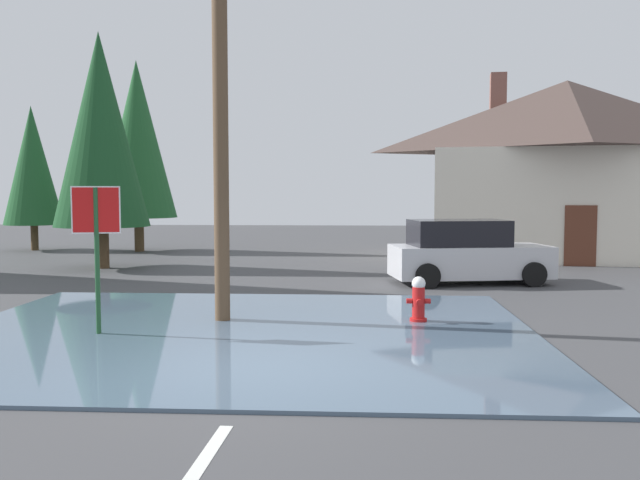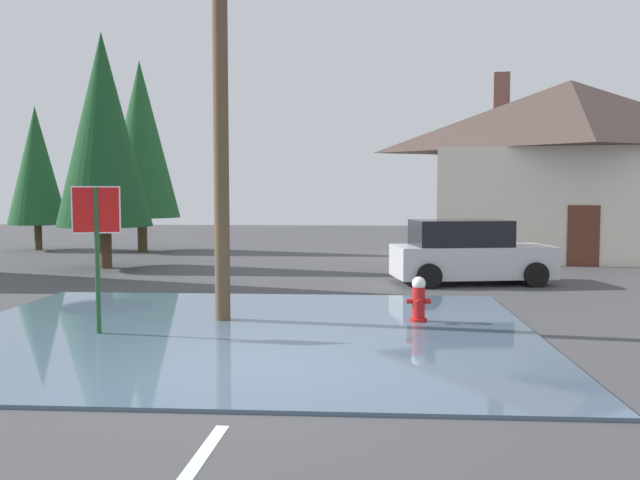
{
  "view_description": "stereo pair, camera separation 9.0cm",
  "coord_description": "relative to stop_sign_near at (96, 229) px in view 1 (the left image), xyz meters",
  "views": [
    {
      "loc": [
        1.35,
        -8.8,
        2.41
      ],
      "look_at": [
        0.68,
        3.06,
        1.56
      ],
      "focal_mm": 37.14,
      "sensor_mm": 36.0,
      "label": 1
    },
    {
      "loc": [
        1.44,
        -8.79,
        2.41
      ],
      "look_at": [
        0.68,
        3.06,
        1.56
      ],
      "focal_mm": 37.14,
      "sensor_mm": 36.0,
      "label": 2
    }
  ],
  "objects": [
    {
      "name": "ground_plane",
      "position": [
        2.97,
        -1.91,
        -1.86
      ],
      "size": [
        80.0,
        80.0,
        0.1
      ],
      "primitive_type": "cube",
      "color": "#424244"
    },
    {
      "name": "flood_puddle",
      "position": [
        2.31,
        0.35,
        -1.78
      ],
      "size": [
        10.07,
        8.2,
        0.05
      ],
      "primitive_type": "cube",
      "color": "#4C6075",
      "rests_on": "ground"
    },
    {
      "name": "lane_stop_bar",
      "position": [
        3.76,
        -3.36,
        -1.81
      ],
      "size": [
        3.54,
        0.48,
        0.01
      ],
      "primitive_type": "cube",
      "rotation": [
        0.0,
        0.0,
        0.05
      ],
      "color": "silver",
      "rests_on": "ground"
    },
    {
      "name": "stop_sign_near",
      "position": [
        0.0,
        0.0,
        0.0
      ],
      "size": [
        0.77,
        0.21,
        2.52
      ],
      "color": "#1E4C28",
      "rests_on": "ground"
    },
    {
      "name": "fire_hydrant",
      "position": [
        5.45,
        1.39,
        -1.38
      ],
      "size": [
        0.44,
        0.38,
        0.88
      ],
      "color": "red",
      "rests_on": "ground"
    },
    {
      "name": "utility_pole",
      "position": [
        1.83,
        1.31,
        2.66
      ],
      "size": [
        1.6,
        0.28,
        8.58
      ],
      "color": "brown",
      "rests_on": "ground"
    },
    {
      "name": "house",
      "position": [
        11.95,
        14.19,
        1.56
      ],
      "size": [
        10.87,
        7.41,
        7.01
      ],
      "color": "silver",
      "rests_on": "ground"
    },
    {
      "name": "parked_car",
      "position": [
        7.23,
        6.98,
        -1.01
      ],
      "size": [
        4.34,
        2.48,
        1.69
      ],
      "color": "silver",
      "rests_on": "ground"
    },
    {
      "name": "pine_tree_tall_left",
      "position": [
        -9.2,
        16.23,
        1.72
      ],
      "size": [
        2.4,
        2.4,
        6.01
      ],
      "color": "#4C3823",
      "rests_on": "ground"
    },
    {
      "name": "pine_tree_mid_left",
      "position": [
        -4.64,
        15.96,
        2.76
      ],
      "size": [
        3.11,
        3.11,
        7.77
      ],
      "color": "#4C3823",
      "rests_on": "ground"
    },
    {
      "name": "pine_tree_short_left",
      "position": [
        -3.78,
        9.89,
        2.57
      ],
      "size": [
        2.98,
        2.98,
        7.45
      ],
      "color": "#4C3823",
      "rests_on": "ground"
    }
  ]
}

